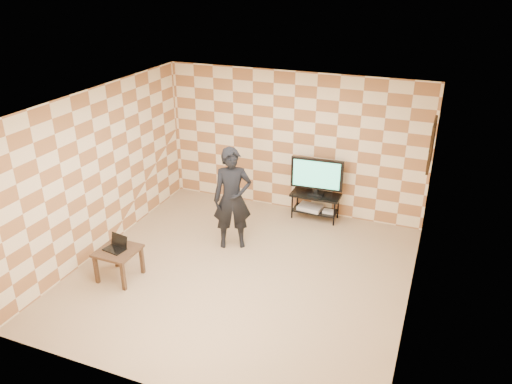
% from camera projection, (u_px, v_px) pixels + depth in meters
% --- Properties ---
extents(floor, '(5.00, 5.00, 0.00)m').
position_uv_depth(floor, '(242.00, 273.00, 7.82)').
color(floor, tan).
rests_on(floor, ground).
extents(wall_back, '(5.00, 0.02, 2.70)m').
position_uv_depth(wall_back, '(293.00, 143.00, 9.37)').
color(wall_back, beige).
rests_on(wall_back, ground).
extents(wall_front, '(5.00, 0.02, 2.70)m').
position_uv_depth(wall_front, '(145.00, 291.00, 5.15)').
color(wall_front, beige).
rests_on(wall_front, ground).
extents(wall_left, '(0.02, 5.00, 2.70)m').
position_uv_depth(wall_left, '(100.00, 171.00, 8.10)').
color(wall_left, beige).
rests_on(wall_left, ground).
extents(wall_right, '(0.02, 5.00, 2.70)m').
position_uv_depth(wall_right, '(419.00, 226.00, 6.42)').
color(wall_right, beige).
rests_on(wall_right, ground).
extents(ceiling, '(5.00, 5.00, 0.02)m').
position_uv_depth(ceiling, '(240.00, 105.00, 6.70)').
color(ceiling, white).
rests_on(ceiling, wall_back).
extents(wall_art, '(0.04, 0.72, 0.72)m').
position_uv_depth(wall_art, '(432.00, 144.00, 7.49)').
color(wall_art, black).
rests_on(wall_art, wall_right).
extents(tv_stand, '(0.92, 0.41, 0.50)m').
position_uv_depth(tv_stand, '(315.00, 201.00, 9.38)').
color(tv_stand, black).
rests_on(tv_stand, floor).
extents(tv, '(0.97, 0.20, 0.70)m').
position_uv_depth(tv, '(317.00, 175.00, 9.16)').
color(tv, black).
rests_on(tv, tv_stand).
extents(dvd_player, '(0.46, 0.35, 0.07)m').
position_uv_depth(dvd_player, '(310.00, 207.00, 9.47)').
color(dvd_player, silver).
rests_on(dvd_player, tv_stand).
extents(game_console, '(0.21, 0.15, 0.05)m').
position_uv_depth(game_console, '(329.00, 211.00, 9.34)').
color(game_console, silver).
rests_on(game_console, tv_stand).
extents(side_table, '(0.59, 0.59, 0.50)m').
position_uv_depth(side_table, '(118.00, 255.00, 7.55)').
color(side_table, '#321E16').
rests_on(side_table, floor).
extents(laptop, '(0.35, 0.30, 0.21)m').
position_uv_depth(laptop, '(117.00, 246.00, 7.52)').
color(laptop, black).
rests_on(laptop, side_table).
extents(person, '(0.76, 0.66, 1.76)m').
position_uv_depth(person, '(232.00, 199.00, 8.26)').
color(person, black).
rests_on(person, floor).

